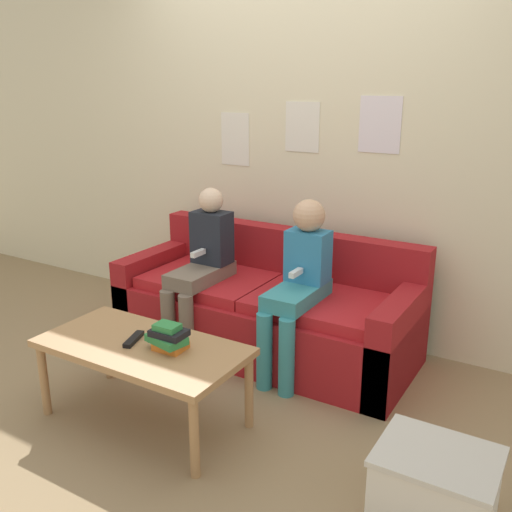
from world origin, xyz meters
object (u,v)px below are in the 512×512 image
object	(u,v)px
coffee_table	(142,352)
storage_box	(435,487)
tv_remote	(134,339)
person_right	(299,279)
couch	(267,310)
person_left	(201,263)

from	to	relation	value
coffee_table	storage_box	bearing A→B (deg)	2.11
tv_remote	storage_box	size ratio (longest dim) A/B	0.38
person_right	couch	bearing A→B (deg)	150.12
couch	person_right	xyz separation A→B (m)	(0.31, -0.18, 0.32)
coffee_table	person_right	distance (m)	0.98
couch	storage_box	world-z (taller)	couch
person_left	person_right	bearing A→B (deg)	0.41
coffee_table	person_right	world-z (taller)	person_right
tv_remote	person_right	bearing A→B (deg)	42.29
couch	coffee_table	xyz separation A→B (m)	(-0.12, -1.03, 0.12)
coffee_table	person_left	world-z (taller)	person_left
coffee_table	storage_box	distance (m)	1.46
couch	tv_remote	size ratio (longest dim) A/B	10.84
couch	tv_remote	xyz separation A→B (m)	(-0.17, -1.03, 0.17)
coffee_table	person_right	xyz separation A→B (m)	(0.43, 0.85, 0.21)
person_right	storage_box	size ratio (longest dim) A/B	2.25
storage_box	tv_remote	bearing A→B (deg)	-178.11
tv_remote	storage_box	xyz separation A→B (m)	(1.50, 0.05, -0.28)
person_left	person_right	xyz separation A→B (m)	(0.68, 0.00, 0.02)
couch	person_right	size ratio (longest dim) A/B	1.83
person_right	tv_remote	xyz separation A→B (m)	(-0.49, -0.85, -0.15)
person_left	person_right	world-z (taller)	person_left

